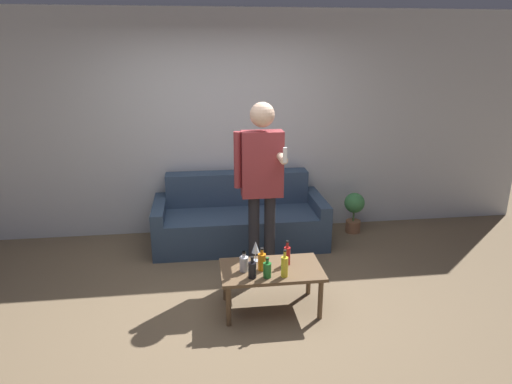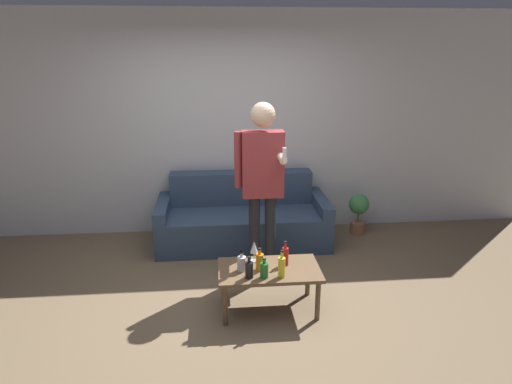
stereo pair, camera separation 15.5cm
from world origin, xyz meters
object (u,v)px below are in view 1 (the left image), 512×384
(couch, at_px, (240,219))
(coffee_table, at_px, (271,273))
(person_standing_front, at_px, (262,176))
(bottle_orange, at_px, (244,263))

(couch, bearing_deg, coffee_table, -84.96)
(couch, xyz_separation_m, person_standing_front, (0.14, -0.87, 0.78))
(coffee_table, bearing_deg, person_standing_front, 89.57)
(coffee_table, relative_size, bottle_orange, 4.98)
(couch, relative_size, bottle_orange, 11.19)
(bottle_orange, bearing_deg, couch, 85.98)
(couch, bearing_deg, bottle_orange, -94.02)
(coffee_table, height_order, bottle_orange, bottle_orange)
(bottle_orange, relative_size, person_standing_front, 0.10)
(couch, bearing_deg, person_standing_front, -80.91)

